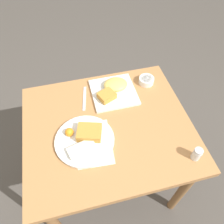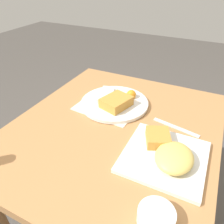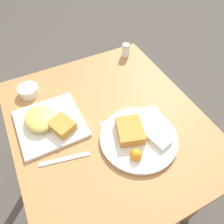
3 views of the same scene
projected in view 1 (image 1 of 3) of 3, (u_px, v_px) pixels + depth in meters
The scene contains 8 objects.
ground_plane at pixel (109, 176), 1.71m from camera, with size 8.00×8.00×0.00m, color #4C4742.
dining_table at pixel (108, 135), 1.23m from camera, with size 0.88×0.76×0.71m.
menu_card at pixel (94, 143), 1.09m from camera, with size 0.19×0.27×0.00m.
plate_square_near at pixel (113, 90), 1.28m from camera, with size 0.26×0.26×0.06m.
plate_oval_far at pixel (85, 139), 1.08m from camera, with size 0.30×0.30×0.05m.
sauce_ramekin at pixel (146, 80), 1.33m from camera, with size 0.09×0.09×0.04m.
salt_shaker at pixel (197, 154), 1.02m from camera, with size 0.04×0.04×0.07m.
butter_knife at pixel (84, 98), 1.27m from camera, with size 0.05×0.18×0.00m.
Camera 1 is at (0.14, 0.64, 1.67)m, focal length 35.00 mm.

